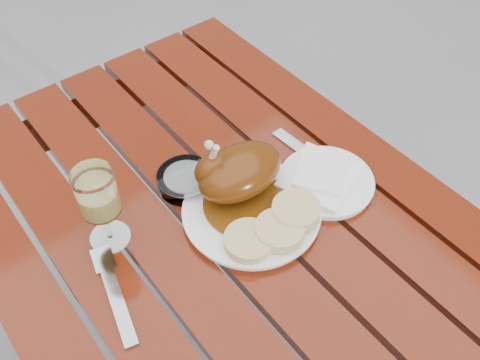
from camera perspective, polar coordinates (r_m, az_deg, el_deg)
name	(u,v)px	position (r m, az deg, el deg)	size (l,w,h in m)	color
table	(233,326)	(1.30, -0.72, -15.33)	(0.80, 1.20, 0.75)	maroon
dinner_plate	(251,212)	(0.99, 1.23, -3.40)	(0.26, 0.26, 0.02)	white
roast_duck	(237,173)	(0.98, -0.36, 0.78)	(0.18, 0.18, 0.12)	#5E2F0A
bread_dumplings	(275,227)	(0.95, 3.76, -5.00)	(0.19, 0.11, 0.03)	#DDC687
wine_glass	(101,208)	(0.93, -14.56, -2.92)	(0.07, 0.07, 0.17)	#DCCD64
side_plate	(326,182)	(1.06, 9.20, -0.20)	(0.19, 0.19, 0.01)	white
napkin	(320,177)	(1.04, 8.51, 0.35)	(0.14, 0.13, 0.01)	white
ashtray	(186,180)	(1.04, -5.78, 0.00)	(0.11, 0.11, 0.03)	#B2B7BC
fork	(116,298)	(0.92, -13.07, -12.18)	(0.02, 0.18, 0.01)	gray
knife	(322,164)	(1.09, 8.71, 1.67)	(0.02, 0.19, 0.01)	gray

